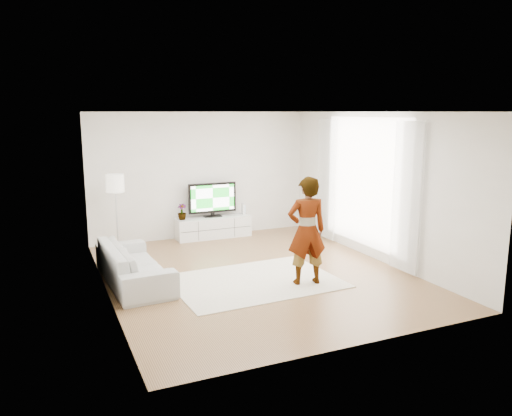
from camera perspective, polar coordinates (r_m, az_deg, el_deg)
name	(u,v)px	position (r m, az deg, el deg)	size (l,w,h in m)	color
floor	(255,274)	(8.83, -0.09, -7.54)	(6.00, 6.00, 0.00)	#9D7547
ceiling	(255,112)	(8.37, -0.10, 10.95)	(6.00, 6.00, 0.00)	white
wall_left	(103,206)	(7.85, -17.07, 0.18)	(0.02, 6.00, 2.80)	white
wall_right	(376,187)	(9.75, 13.50, 2.39)	(0.02, 6.00, 2.80)	white
wall_back	(202,175)	(11.27, -6.23, 3.75)	(5.00, 0.02, 2.80)	white
wall_front	(359,234)	(5.92, 11.64, -2.96)	(5.00, 0.02, 2.80)	white
window	(365,182)	(9.97, 12.39, 2.91)	(0.01, 2.60, 2.50)	white
curtain_near	(407,198)	(8.93, 16.83, 1.13)	(0.04, 0.70, 2.60)	white
curtain_far	(326,179)	(11.01, 8.05, 3.27)	(0.04, 0.70, 2.60)	white
media_console	(213,227)	(11.31, -4.90, -2.19)	(1.69, 0.48, 0.47)	white
television	(212,198)	(11.21, -5.00, 1.09)	(1.10, 0.22, 0.77)	black
game_console	(243,209)	(11.49, -1.45, -0.11)	(0.08, 0.19, 0.25)	white
potted_plant	(182,212)	(11.02, -8.47, -0.43)	(0.20, 0.20, 0.35)	#3F7238
rug	(255,281)	(8.45, -0.14, -8.36)	(2.71, 1.95, 0.01)	#F0E7CC
player	(307,231)	(8.14, 5.82, -2.60)	(0.65, 0.43, 1.78)	#334772
sofa	(134,264)	(8.55, -13.78, -6.22)	(2.22, 0.87, 0.65)	#BABBB6
floor_lamp	(115,187)	(10.21, -15.79, 2.35)	(0.35, 0.35, 1.59)	silver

